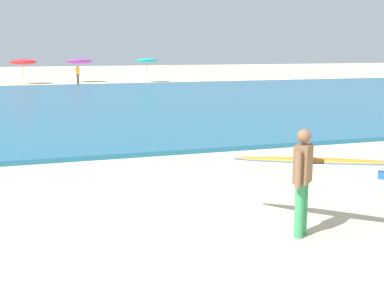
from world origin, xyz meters
The scene contains 7 objects.
ground_plane centered at (0.00, 0.00, 0.00)m, with size 160.00×160.00×0.00m, color beige.
sea centered at (0.00, 20.05, 0.07)m, with size 120.00×28.00×0.14m, color #1E6084.
surfer_with_board centered at (3.69, -0.34, 1.04)m, with size 2.19×2.32×1.73m.
beach_umbrella_2 centered at (-0.66, 37.49, 1.83)m, with size 2.22×2.24×2.10m.
beach_umbrella_3 centered at (4.02, 38.42, 1.81)m, with size 2.27×2.30×2.12m.
beach_umbrella_4 centered at (9.69, 36.78, 1.89)m, with size 1.89×1.91×2.15m.
beachgoer_near_row_left centered at (3.63, 36.11, 0.84)m, with size 0.32×0.20×1.58m.
Camera 1 is at (-0.53, -7.28, 2.94)m, focal length 47.41 mm.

